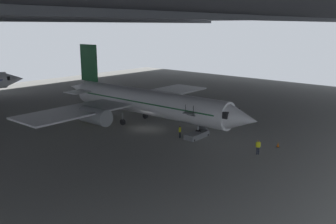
% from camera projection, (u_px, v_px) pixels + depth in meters
% --- Properties ---
extents(ground_plane, '(110.00, 110.00, 0.00)m').
position_uv_depth(ground_plane, '(151.00, 128.00, 52.07)').
color(ground_plane, gray).
extents(hangar_structure, '(121.00, 99.00, 16.84)m').
position_uv_depth(hangar_structure, '(86.00, 13.00, 57.10)').
color(hangar_structure, '#4C4F54').
rests_on(hangar_structure, ground_plane).
extents(airplane_main, '(34.42, 35.76, 11.24)m').
position_uv_depth(airplane_main, '(144.00, 101.00, 53.22)').
color(airplane_main, white).
rests_on(airplane_main, ground_plane).
extents(boarding_stairs, '(4.19, 1.61, 4.61)m').
position_uv_depth(boarding_stairs, '(197.00, 132.00, 47.23)').
color(boarding_stairs, slate).
rests_on(boarding_stairs, ground_plane).
extents(crew_worker_near_nose, '(0.40, 0.43, 1.72)m').
position_uv_depth(crew_worker_near_nose, '(258.00, 146.00, 41.02)').
color(crew_worker_near_nose, '#232838').
rests_on(crew_worker_near_nose, ground_plane).
extents(crew_worker_by_stairs, '(0.52, 0.34, 1.60)m').
position_uv_depth(crew_worker_by_stairs, '(180.00, 131.00, 47.21)').
color(crew_worker_by_stairs, '#232838').
rests_on(crew_worker_by_stairs, ground_plane).
extents(traffic_cone_orange, '(0.36, 0.36, 0.60)m').
position_uv_depth(traffic_cone_orange, '(278.00, 145.00, 43.68)').
color(traffic_cone_orange, black).
rests_on(traffic_cone_orange, ground_plane).
extents(baggage_tug, '(1.79, 2.45, 0.90)m').
position_uv_depth(baggage_tug, '(91.00, 118.00, 55.48)').
color(baggage_tug, yellow).
rests_on(baggage_tug, ground_plane).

